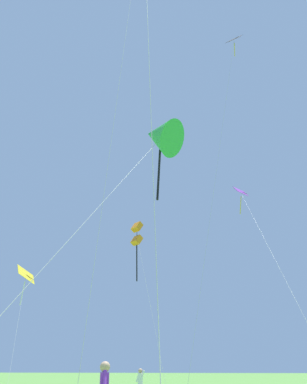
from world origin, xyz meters
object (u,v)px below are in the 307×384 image
kite_black_large (232,56)px  person_far_back (140,382)px  kite_orange_box (137,235)px  kite_green_small (160,136)px  kite_purple_streamer (244,200)px  kite_yellow_diamond (25,280)px

kite_black_large → person_far_back: (-6.01, -3.86, -22.75)m
kite_orange_box → kite_green_small: size_ratio=1.05×
kite_purple_streamer → kite_orange_box: 8.91m
kite_purple_streamer → kite_yellow_diamond: (-17.08, 2.84, -4.00)m
kite_black_large → kite_purple_streamer: bearing=104.1°
kite_purple_streamer → kite_yellow_diamond: kite_purple_streamer is taller
kite_purple_streamer → kite_black_large: bearing=-75.9°
kite_purple_streamer → kite_black_large: 11.82m
kite_purple_streamer → person_far_back: size_ratio=8.56×
kite_orange_box → kite_black_large: (8.40, -3.89, 12.68)m
person_far_back → kite_yellow_diamond: bearing=146.8°
kite_green_small → kite_purple_streamer: bearing=74.0°
kite_yellow_diamond → person_far_back: bearing=-33.2°
kite_orange_box → kite_purple_streamer: bearing=-21.6°
kite_yellow_diamond → kite_black_large: 23.64m
kite_black_large → person_far_back: size_ratio=16.91×
kite_yellow_diamond → kite_green_small: bearing=-46.3°
kite_orange_box → kite_black_large: 15.70m
kite_purple_streamer → kite_orange_box: (-8.25, 3.26, -0.87)m
kite_black_large → kite_orange_box: bearing=155.2°
kite_orange_box → kite_yellow_diamond: (-8.83, -0.42, -3.12)m
kite_black_large → kite_yellow_diamond: bearing=168.6°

